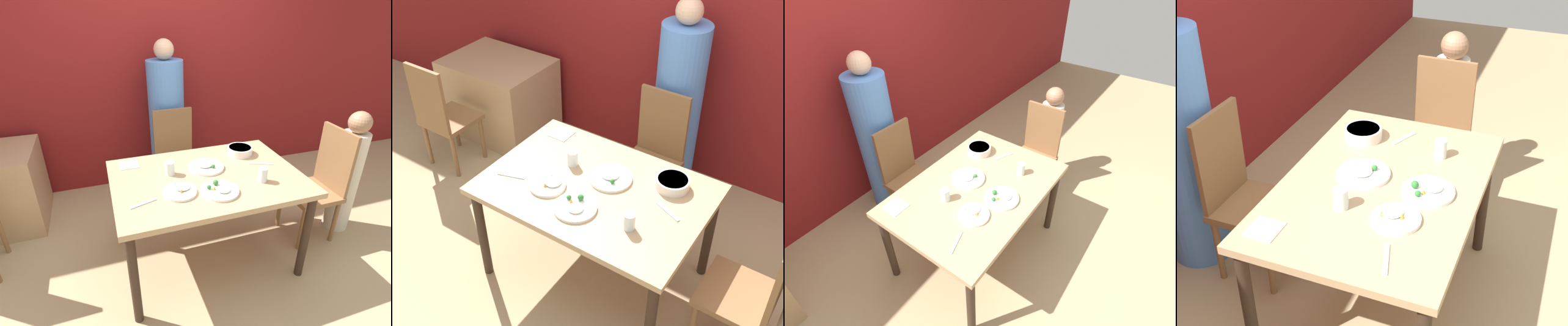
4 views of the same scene
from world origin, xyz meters
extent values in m
plane|color=tan|center=(0.00, 0.00, 0.00)|extent=(10.00, 10.00, 0.00)
cube|color=maroon|center=(0.00, 1.46, 1.35)|extent=(10.00, 0.06, 2.70)
cube|color=tan|center=(0.00, 0.00, 0.74)|extent=(1.35, 0.93, 0.04)
cylinder|color=#332319|center=(-0.61, -0.41, 0.36)|extent=(0.06, 0.06, 0.72)
cylinder|color=#332319|center=(0.61, -0.41, 0.36)|extent=(0.06, 0.06, 0.72)
cylinder|color=#332319|center=(-0.61, 0.41, 0.36)|extent=(0.06, 0.06, 0.72)
cylinder|color=#332319|center=(0.61, 0.41, 0.36)|extent=(0.06, 0.06, 0.72)
cube|color=brown|center=(-0.01, 0.74, 0.43)|extent=(0.40, 0.40, 0.04)
cube|color=brown|center=(-0.01, 0.92, 0.72)|extent=(0.38, 0.03, 0.53)
cylinder|color=brown|center=(-0.18, 0.57, 0.21)|extent=(0.04, 0.04, 0.41)
cylinder|color=brown|center=(0.15, 0.57, 0.21)|extent=(0.04, 0.04, 0.41)
cylinder|color=brown|center=(-0.18, 0.90, 0.21)|extent=(0.04, 0.04, 0.41)
cylinder|color=brown|center=(0.15, 0.90, 0.21)|extent=(0.04, 0.04, 0.41)
cube|color=brown|center=(0.94, -0.01, 0.43)|extent=(0.40, 0.40, 0.04)
cube|color=brown|center=(1.13, -0.01, 0.72)|extent=(0.03, 0.38, 0.53)
cylinder|color=brown|center=(0.78, 0.16, 0.21)|extent=(0.04, 0.04, 0.41)
cylinder|color=brown|center=(0.78, -0.17, 0.21)|extent=(0.04, 0.04, 0.41)
cylinder|color=brown|center=(1.11, 0.16, 0.21)|extent=(0.04, 0.04, 0.41)
cylinder|color=brown|center=(1.11, -0.17, 0.21)|extent=(0.04, 0.04, 0.41)
cylinder|color=#5184D1|center=(-0.01, 1.15, 0.70)|extent=(0.36, 0.36, 1.39)
sphere|color=#DBAD89|center=(-0.01, 1.15, 1.49)|extent=(0.19, 0.19, 0.19)
cylinder|color=beige|center=(1.29, -0.01, 0.47)|extent=(0.22, 0.22, 0.93)
sphere|color=#9E7051|center=(1.29, -0.01, 1.02)|extent=(0.18, 0.18, 0.18)
cylinder|color=silver|center=(0.38, 0.25, 0.79)|extent=(0.21, 0.21, 0.06)
cylinder|color=#BC5123|center=(0.38, 0.25, 0.82)|extent=(0.18, 0.18, 0.01)
cylinder|color=white|center=(0.04, 0.11, 0.77)|extent=(0.26, 0.26, 0.02)
ellipsoid|color=white|center=(0.03, 0.12, 0.79)|extent=(0.11, 0.11, 0.02)
cone|color=orange|center=(0.07, 0.08, 0.79)|extent=(0.01, 0.01, 0.03)
sphere|color=#2D702D|center=(0.07, 0.07, 0.79)|extent=(0.03, 0.03, 0.03)
cylinder|color=white|center=(0.01, -0.23, 0.77)|extent=(0.25, 0.25, 0.02)
ellipsoid|color=white|center=(0.02, -0.25, 0.79)|extent=(0.09, 0.09, 0.02)
cone|color=orange|center=(0.03, -0.28, 0.79)|extent=(0.02, 0.02, 0.02)
cone|color=orange|center=(-0.03, -0.22, 0.79)|extent=(0.02, 0.02, 0.02)
sphere|color=#2D702D|center=(0.00, -0.16, 0.80)|extent=(0.04, 0.04, 0.04)
sphere|color=#2D702D|center=(-0.06, -0.20, 0.79)|extent=(0.03, 0.03, 0.03)
cylinder|color=white|center=(-0.25, -0.16, 0.77)|extent=(0.22, 0.22, 0.02)
ellipsoid|color=white|center=(-0.22, -0.13, 0.79)|extent=(0.10, 0.10, 0.02)
cone|color=orange|center=(-0.26, -0.10, 0.79)|extent=(0.02, 0.02, 0.03)
cone|color=orange|center=(-0.21, -0.14, 0.79)|extent=(0.02, 0.02, 0.03)
cone|color=orange|center=(-0.24, -0.19, 0.80)|extent=(0.02, 0.02, 0.03)
cone|color=orange|center=(-0.25, -0.13, 0.79)|extent=(0.02, 0.02, 0.02)
cylinder|color=silver|center=(-0.25, 0.10, 0.81)|extent=(0.07, 0.07, 0.10)
cylinder|color=silver|center=(0.34, -0.19, 0.81)|extent=(0.06, 0.06, 0.10)
cube|color=white|center=(-0.51, 0.34, 0.77)|extent=(0.14, 0.14, 0.01)
cube|color=silver|center=(-0.49, -0.20, 0.77)|extent=(0.18, 0.07, 0.01)
cube|color=silver|center=(0.46, 0.04, 0.77)|extent=(0.17, 0.09, 0.01)
cylinder|color=brown|center=(-1.56, 0.56, 0.21)|extent=(0.04, 0.04, 0.41)
camera|label=1|loc=(-0.68, -1.77, 1.85)|focal=28.00mm
camera|label=2|loc=(1.21, -1.90, 2.65)|focal=45.00mm
camera|label=3|loc=(-1.38, -1.04, 2.36)|focal=28.00mm
camera|label=4|loc=(-2.02, -0.75, 2.22)|focal=50.00mm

